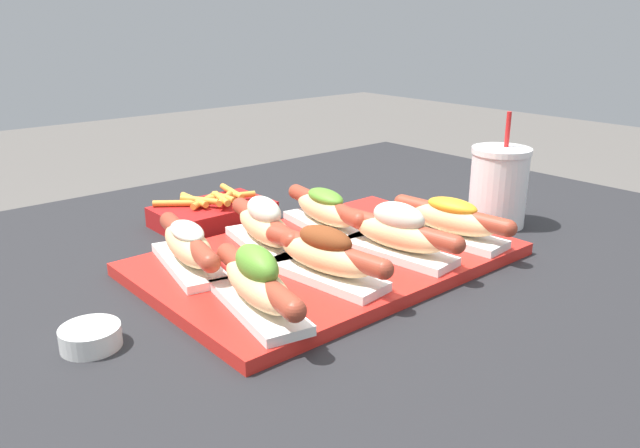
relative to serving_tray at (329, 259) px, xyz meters
name	(u,v)px	position (x,y,z in m)	size (l,w,h in m)	color
serving_tray	(329,259)	(0.00, 0.00, 0.00)	(0.53, 0.35, 0.02)	red
hot_dog_0	(257,283)	(-0.19, -0.09, 0.04)	(0.09, 0.21, 0.08)	white
hot_dog_1	(325,255)	(-0.07, -0.07, 0.04)	(0.08, 0.22, 0.07)	white
hot_dog_2	(398,233)	(0.07, -0.07, 0.04)	(0.08, 0.22, 0.08)	white
hot_dog_3	(451,219)	(0.18, -0.08, 0.04)	(0.08, 0.22, 0.07)	white
hot_dog_4	(188,246)	(-0.18, 0.08, 0.04)	(0.10, 0.21, 0.06)	white
hot_dog_5	(264,226)	(-0.06, 0.08, 0.04)	(0.09, 0.21, 0.08)	white
hot_dog_6	(325,210)	(0.07, 0.09, 0.04)	(0.09, 0.21, 0.07)	white
sauce_bowl	(90,336)	(-0.36, -0.01, 0.00)	(0.07, 0.07, 0.02)	silver
drink_cup	(498,186)	(0.35, -0.05, 0.06)	(0.10, 0.10, 0.20)	white
fries_basket	(213,213)	(-0.03, 0.28, 0.01)	(0.20, 0.12, 0.06)	#B21919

